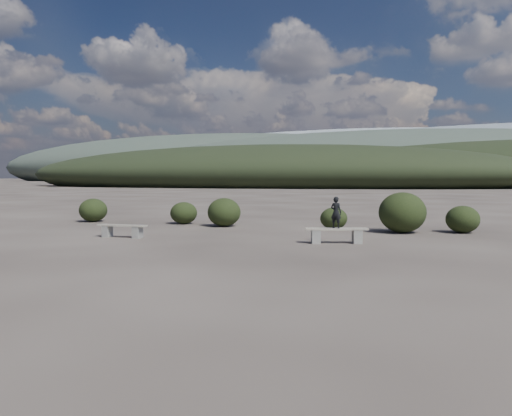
% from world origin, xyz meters
% --- Properties ---
extents(ground, '(1200.00, 1200.00, 0.00)m').
position_xyz_m(ground, '(0.00, 0.00, 0.00)').
color(ground, '#332C27').
rests_on(ground, ground).
extents(bench_left, '(1.70, 0.38, 0.42)m').
position_xyz_m(bench_left, '(-4.20, 4.00, 0.26)').
color(bench_left, slate).
rests_on(bench_left, ground).
extents(bench_right, '(1.90, 0.92, 0.47)m').
position_xyz_m(bench_right, '(2.82, 4.60, 0.28)').
color(bench_right, slate).
rests_on(bench_right, ground).
extents(seated_person, '(0.40, 0.33, 0.95)m').
position_xyz_m(seated_person, '(2.80, 4.59, 0.94)').
color(seated_person, black).
rests_on(seated_person, bench_right).
extents(shrub_a, '(1.15, 1.15, 0.94)m').
position_xyz_m(shrub_a, '(-4.34, 9.01, 0.47)').
color(shrub_a, black).
rests_on(shrub_a, ground).
extents(shrub_b, '(1.35, 1.35, 1.16)m').
position_xyz_m(shrub_b, '(-2.29, 8.49, 0.58)').
color(shrub_b, black).
rests_on(shrub_b, ground).
extents(shrub_c, '(1.05, 1.05, 0.84)m').
position_xyz_m(shrub_c, '(2.13, 8.70, 0.42)').
color(shrub_c, black).
rests_on(shrub_c, ground).
extents(shrub_d, '(1.68, 1.68, 1.47)m').
position_xyz_m(shrub_d, '(4.67, 8.22, 0.73)').
color(shrub_d, black).
rests_on(shrub_d, ground).
extents(shrub_e, '(1.18, 1.18, 0.98)m').
position_xyz_m(shrub_e, '(6.75, 8.80, 0.49)').
color(shrub_e, black).
rests_on(shrub_e, ground).
extents(shrub_f, '(1.24, 1.24, 1.05)m').
position_xyz_m(shrub_f, '(-8.67, 8.74, 0.52)').
color(shrub_f, black).
rests_on(shrub_f, ground).
extents(mountain_ridges, '(500.00, 400.00, 56.00)m').
position_xyz_m(mountain_ridges, '(-7.48, 339.06, 10.84)').
color(mountain_ridges, black).
rests_on(mountain_ridges, ground).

